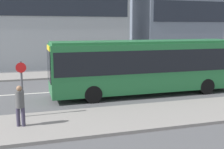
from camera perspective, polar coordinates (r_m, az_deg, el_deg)
name	(u,v)px	position (r m, az deg, el deg)	size (l,w,h in m)	color
ground_plane	(73,91)	(18.18, -7.92, -3.32)	(120.00, 120.00, 0.00)	#4F4F51
sidewalk_near	(96,121)	(12.24, -3.29, -9.33)	(44.00, 3.50, 0.13)	gray
sidewalk_far	(61,74)	(24.25, -10.22, 0.02)	(44.00, 3.50, 0.13)	gray
lane_centerline	(73,91)	(18.18, -7.92, -3.31)	(41.80, 0.16, 0.01)	silver
city_bus	(146,64)	(16.99, 6.91, 2.20)	(11.44, 2.50, 3.25)	#236B38
parked_car_0	(213,66)	(26.23, 19.91, 1.58)	(4.14, 1.87, 1.34)	#A39E84
pedestrian_near_stop	(20,103)	(11.69, -18.19, -5.61)	(0.34, 0.34, 1.65)	#383347
bus_stop_sign	(22,85)	(12.76, -17.84, -1.95)	(0.44, 0.12, 2.47)	#4C4C51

